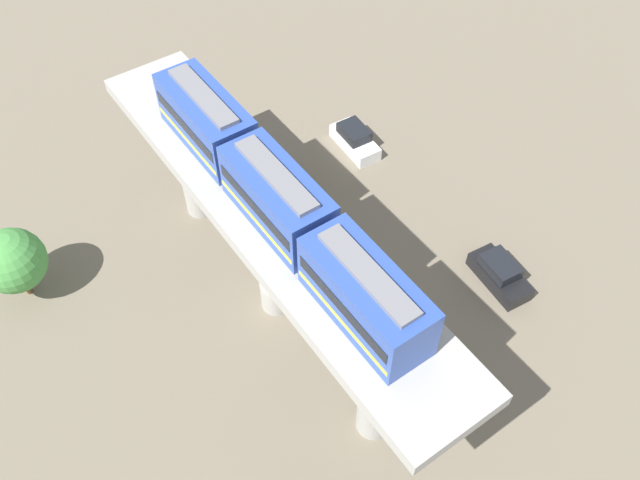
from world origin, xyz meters
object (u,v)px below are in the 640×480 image
at_px(parked_car_yellow, 292,187).
at_px(parked_car_black, 500,274).
at_px(parked_car_white, 355,140).
at_px(tree_mid_lot, 13,261).
at_px(train, 277,198).

height_order(parked_car_yellow, parked_car_black, same).
bearing_deg(parked_car_white, parked_car_black, -85.98).
xyz_separation_m(parked_car_yellow, parked_car_white, (6.36, 1.34, 0.00)).
relative_size(parked_car_black, tree_mid_lot, 0.87).
bearing_deg(parked_car_yellow, parked_car_white, 10.09).
height_order(parked_car_yellow, tree_mid_lot, tree_mid_lot).
relative_size(train, tree_mid_lot, 4.07).
xyz_separation_m(train, parked_car_black, (11.97, -5.53, -9.31)).
bearing_deg(tree_mid_lot, parked_car_black, -33.46).
distance_m(train, parked_car_yellow, 13.41).
height_order(train, parked_car_black, train).
bearing_deg(parked_car_yellow, parked_car_black, -66.46).
distance_m(parked_car_yellow, parked_car_black, 14.77).
bearing_deg(parked_car_black, train, 161.56).
relative_size(train, parked_car_white, 4.75).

